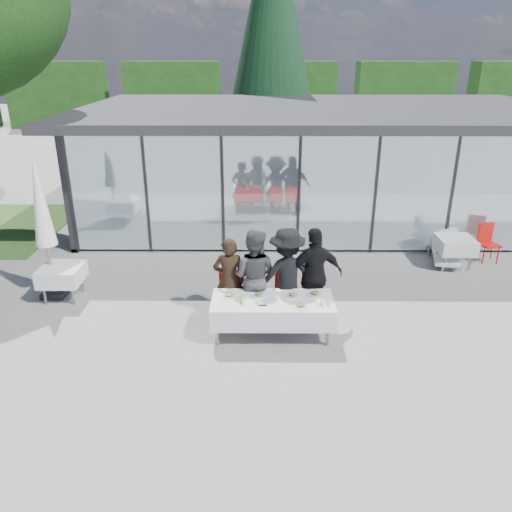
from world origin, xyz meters
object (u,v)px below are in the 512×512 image
at_px(plate_extra, 301,306).
at_px(plate_c, 293,295).
at_px(plate_d, 315,293).
at_px(spare_chair_b, 452,233).
at_px(diner_c, 287,275).
at_px(diner_chair_d, 313,292).
at_px(folded_eyeglasses, 263,305).
at_px(spare_table_right, 455,245).
at_px(dining_table, 272,310).
at_px(diner_chair_a, 230,292).
at_px(spare_chair_a, 487,240).
at_px(plate_b, 259,295).
at_px(juice_bottle, 241,299).
at_px(conifer_tree, 272,24).
at_px(plate_a, 229,296).
at_px(spare_table_left, 62,275).
at_px(lounger, 445,251).
at_px(diner_b, 254,276).
at_px(diner_chair_c, 286,292).
at_px(diner_a, 229,280).
at_px(diner_d, 314,275).
at_px(diner_chair_b, 254,292).
at_px(market_umbrella, 42,212).

bearing_deg(plate_extra, plate_c, 103.71).
height_order(plate_d, spare_chair_b, spare_chair_b).
distance_m(diner_c, diner_chair_d, 0.69).
xyz_separation_m(folded_eyeglasses, spare_table_right, (4.78, 3.59, -0.20)).
height_order(dining_table, plate_c, plate_c).
relative_size(diner_chair_a, plate_d, 3.45).
xyz_separation_m(spare_chair_a, spare_chair_b, (-0.68, 0.58, 0.00)).
distance_m(plate_b, juice_bottle, 0.45).
bearing_deg(conifer_tree, plate_d, -87.43).
height_order(diner_chair_a, plate_a, diner_chair_a).
bearing_deg(diner_c, juice_bottle, 28.89).
distance_m(dining_table, spare_chair_a, 6.70).
xyz_separation_m(plate_b, spare_table_left, (-4.24, 1.36, -0.22)).
bearing_deg(plate_b, spare_chair_b, 38.99).
bearing_deg(dining_table, plate_a, 171.57).
bearing_deg(spare_table_left, diner_chair_d, -8.30).
xyz_separation_m(diner_chair_a, lounger, (5.36, 2.95, -0.28)).
relative_size(diner_b, spare_table_left, 2.21).
bearing_deg(diner_chair_c, diner_a, -173.94).
height_order(diner_d, spare_table_left, diner_d).
xyz_separation_m(diner_d, conifer_tree, (-0.60, 12.52, 5.02)).
bearing_deg(spare_chair_a, plate_c, -145.33).
height_order(plate_b, plate_c, same).
distance_m(diner_chair_a, diner_chair_b, 0.48).
relative_size(spare_table_right, spare_chair_a, 0.88).
bearing_deg(spare_table_right, plate_a, -149.08).
bearing_deg(diner_chair_b, diner_a, -166.09).
distance_m(diner_a, plate_c, 1.31).
bearing_deg(spare_table_right, lounger, 103.14).
relative_size(diner_d, plate_d, 6.81).
xyz_separation_m(spare_chair_b, market_umbrella, (-9.62, -2.68, 1.39)).
height_order(diner_chair_c, conifer_tree, conifer_tree).
bearing_deg(diner_a, diner_b, 175.00).
bearing_deg(conifer_tree, dining_table, -91.00).
relative_size(diner_chair_a, diner_d, 0.51).
height_order(diner_chair_c, plate_extra, diner_chair_c).
height_order(diner_b, plate_a, diner_b).
xyz_separation_m(diner_d, juice_bottle, (-1.40, -0.77, -0.13)).
height_order(diner_chair_c, spare_table_left, diner_chair_c).
xyz_separation_m(dining_table, diner_chair_a, (-0.83, 0.75, -0.00)).
xyz_separation_m(diner_chair_d, plate_d, (-0.02, -0.53, 0.24)).
bearing_deg(plate_d, diner_c, 141.74).
bearing_deg(plate_d, plate_c, -171.75).
bearing_deg(plate_d, diner_a, 165.91).
xyz_separation_m(spare_table_right, conifer_tree, (-4.38, 9.79, 5.43)).
bearing_deg(plate_extra, diner_b, 133.36).
relative_size(dining_table, diner_chair_d, 2.32).
bearing_deg(plate_a, dining_table, -8.43).
bearing_deg(spare_chair_b, spare_table_right, -106.04).
relative_size(diner_chair_d, juice_bottle, 6.04).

